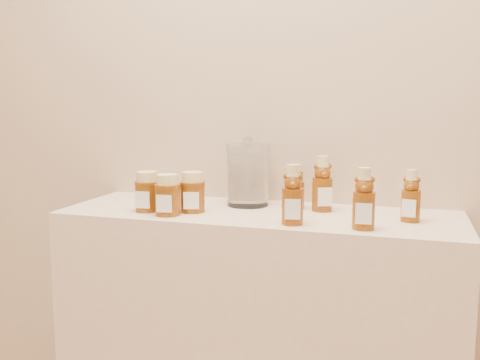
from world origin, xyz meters
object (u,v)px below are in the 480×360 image
(bear_bottle_back_left, at_px, (296,184))
(glass_canister, at_px, (248,172))
(honey_jar_left, at_px, (147,191))
(bear_bottle_front_left, at_px, (293,191))
(display_table, at_px, (258,352))

(bear_bottle_back_left, relative_size, glass_canister, 0.73)
(honey_jar_left, height_order, glass_canister, glass_canister)
(bear_bottle_back_left, distance_m, bear_bottle_front_left, 0.22)
(bear_bottle_back_left, distance_m, honey_jar_left, 0.46)
(display_table, relative_size, glass_canister, 5.59)
(bear_bottle_back_left, relative_size, bear_bottle_front_left, 0.85)
(bear_bottle_front_left, height_order, honey_jar_left, bear_bottle_front_left)
(honey_jar_left, distance_m, glass_canister, 0.32)
(bear_bottle_front_left, relative_size, glass_canister, 0.86)
(display_table, xyz_separation_m, honey_jar_left, (-0.33, -0.09, 0.51))
(bear_bottle_back_left, distance_m, glass_canister, 0.16)
(bear_bottle_front_left, distance_m, honey_jar_left, 0.46)
(bear_bottle_back_left, xyz_separation_m, honey_jar_left, (-0.43, -0.17, -0.02))
(display_table, height_order, glass_canister, glass_canister)
(honey_jar_left, bearing_deg, bear_bottle_front_left, -8.39)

